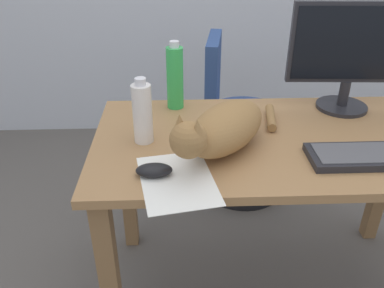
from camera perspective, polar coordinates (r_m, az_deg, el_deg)
ground_plane at (r=1.89m, az=10.01°, el=-18.95°), size 8.00×8.00×0.00m
desk at (r=1.49m, az=12.06°, el=-2.90°), size 1.31×0.68×0.73m
office_chair at (r=2.23m, az=6.34°, el=2.02°), size 0.48×0.48×0.89m
monitor at (r=1.65m, az=22.03°, el=11.99°), size 0.48×0.20×0.42m
keyboard at (r=1.39m, az=25.13°, el=-1.53°), size 0.44×0.15×0.03m
cat at (r=1.28m, az=4.49°, el=2.25°), size 0.40×0.50×0.20m
computer_mouse at (r=1.19m, az=-5.47°, el=-3.77°), size 0.11×0.06×0.04m
paper_sheet at (r=1.17m, az=-2.13°, el=-5.18°), size 0.26×0.33×0.00m
water_bottle at (r=1.58m, az=-2.47°, el=9.55°), size 0.07×0.07×0.27m
spray_bottle at (r=1.33m, az=-7.13°, el=4.45°), size 0.07×0.07×0.23m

